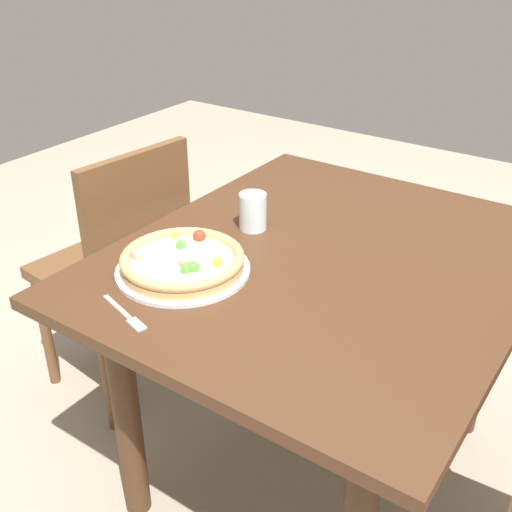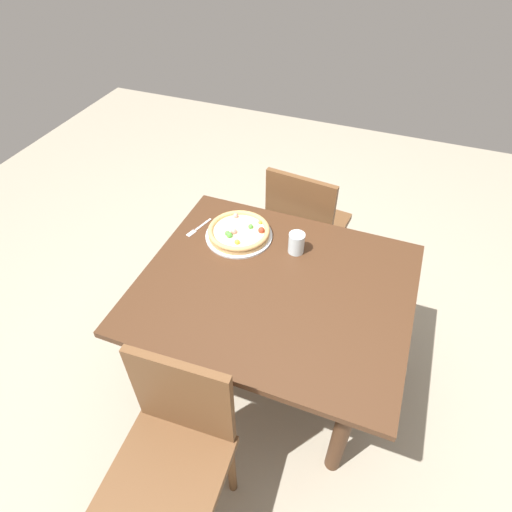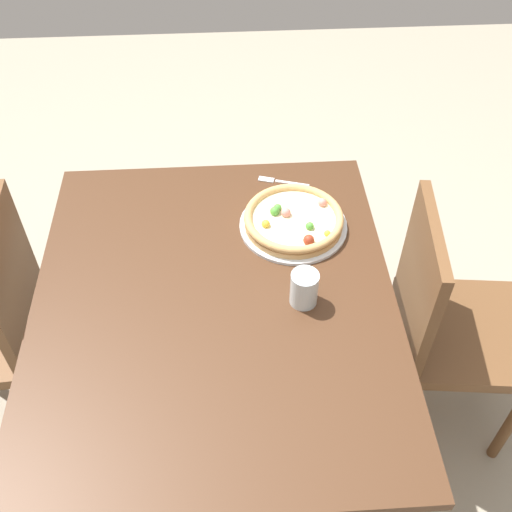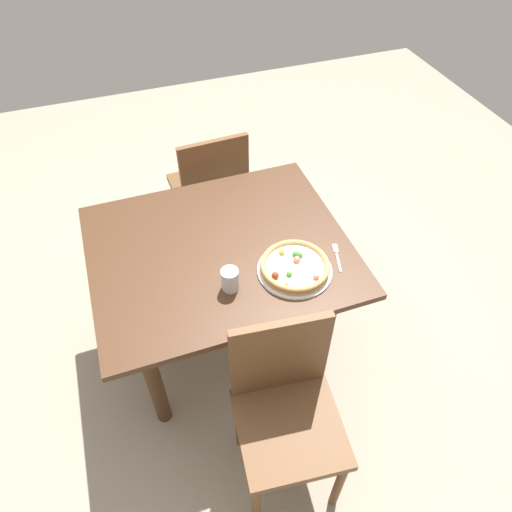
% 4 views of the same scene
% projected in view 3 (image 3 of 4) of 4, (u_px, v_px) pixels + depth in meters
% --- Properties ---
extents(ground_plane, '(6.00, 6.00, 0.00)m').
position_uv_depth(ground_plane, '(225.00, 430.00, 2.12)').
color(ground_plane, '#9E937F').
extents(dining_table, '(1.14, 0.96, 0.73)m').
position_uv_depth(dining_table, '(217.00, 326.00, 1.68)').
color(dining_table, '#472B19').
rests_on(dining_table, ground).
extents(chair_near, '(0.44, 0.44, 0.89)m').
position_uv_depth(chair_near, '(447.00, 323.00, 1.83)').
color(chair_near, brown).
rests_on(chair_near, ground).
extents(plate, '(0.32, 0.32, 0.01)m').
position_uv_depth(plate, '(293.00, 225.00, 1.78)').
color(plate, silver).
rests_on(plate, dining_table).
extents(pizza, '(0.29, 0.29, 0.05)m').
position_uv_depth(pizza, '(294.00, 219.00, 1.76)').
color(pizza, tan).
rests_on(pizza, plate).
extents(fork, '(0.06, 0.16, 0.00)m').
position_uv_depth(fork, '(279.00, 181.00, 1.93)').
color(fork, silver).
rests_on(fork, dining_table).
extents(drinking_glass, '(0.07, 0.07, 0.10)m').
position_uv_depth(drinking_glass, '(304.00, 288.00, 1.56)').
color(drinking_glass, silver).
rests_on(drinking_glass, dining_table).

